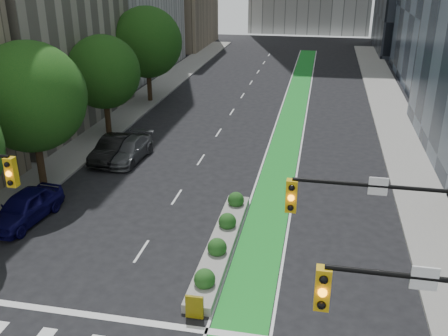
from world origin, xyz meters
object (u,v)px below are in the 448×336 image
at_px(median_planter, 222,241).
at_px(parked_car_left_near, 25,207).
at_px(parked_car_left_far, 128,150).
at_px(parked_car_left_mid, 113,149).

height_order(median_planter, parked_car_left_near, parked_car_left_near).
bearing_deg(parked_car_left_near, parked_car_left_far, 83.42).
bearing_deg(parked_car_left_far, parked_car_left_mid, -169.79).
distance_m(median_planter, parked_car_left_near, 10.73).
xyz_separation_m(parked_car_left_near, parked_car_left_far, (2.11, 9.37, -0.09)).
xyz_separation_m(median_planter, parked_car_left_mid, (-9.63, 9.86, 0.44)).
xyz_separation_m(median_planter, parked_car_left_far, (-8.59, 9.99, 0.37)).
distance_m(median_planter, parked_car_left_mid, 13.79).
bearing_deg(median_planter, parked_car_left_near, 176.72).
bearing_deg(parked_car_left_far, median_planter, -46.08).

